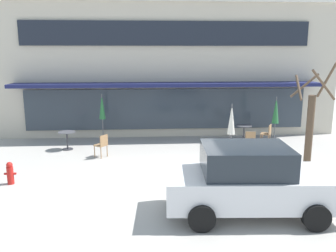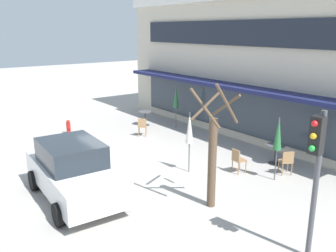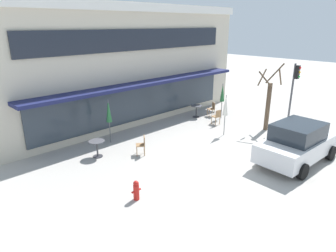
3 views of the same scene
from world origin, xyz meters
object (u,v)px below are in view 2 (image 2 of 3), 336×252
patio_umbrella_corner_open (278,134)px  cafe_chair_0 (287,161)px  cafe_chair_1 (238,159)px  traffic_light_pole (316,162)px  patio_umbrella_cream_folded (190,128)px  street_tree (213,154)px  parked_sedan (73,171)px  fire_hydrant (68,127)px  cafe_table_near_wall (145,116)px  cafe_chair_2 (142,126)px  patio_umbrella_green_folded (176,97)px  cafe_table_streetside (275,151)px

patio_umbrella_corner_open → cafe_chair_0: bearing=94.2°
cafe_chair_1 → traffic_light_pole: 5.29m
patio_umbrella_corner_open → patio_umbrella_cream_folded: bearing=-141.0°
street_tree → parked_sedan: bearing=-134.2°
traffic_light_pole → fire_hydrant: 12.85m
patio_umbrella_cream_folded → parked_sedan: 4.21m
patio_umbrella_cream_folded → cafe_chair_1: 2.06m
cafe_chair_0 → cafe_chair_1: 1.70m
cafe_table_near_wall → cafe_chair_2: (1.58, -1.21, 0.01)m
cafe_table_near_wall → patio_umbrella_green_folded: size_ratio=0.35×
cafe_table_streetside → street_tree: street_tree is taller
patio_umbrella_green_folded → cafe_chair_0: 7.36m
cafe_table_near_wall → cafe_chair_0: cafe_chair_0 is taller
cafe_chair_0 → cafe_chair_2: size_ratio=1.00×
patio_umbrella_cream_folded → parked_sedan: (-0.53, -4.11, -0.75)m
cafe_table_streetside → traffic_light_pole: 6.16m
cafe_table_streetside → cafe_chair_2: (-6.13, -2.03, 0.01)m
patio_umbrella_cream_folded → cafe_chair_0: 3.61m
parked_sedan → patio_umbrella_cream_folded: bearing=82.6°
patio_umbrella_green_folded → fire_hydrant: (-2.29, -4.93, -1.27)m
cafe_chair_1 → fire_hydrant: size_ratio=1.26×
patio_umbrella_cream_folded → parked_sedan: bearing=-97.4°
patio_umbrella_cream_folded → parked_sedan: patio_umbrella_cream_folded is taller
patio_umbrella_cream_folded → cafe_chair_0: patio_umbrella_cream_folded is taller
parked_sedan → cafe_table_streetside: bearing=75.3°
cafe_table_streetside → patio_umbrella_corner_open: size_ratio=0.35×
cafe_chair_0 → fire_hydrant: 10.42m
patio_umbrella_corner_open → cafe_chair_2: patio_umbrella_corner_open is taller
patio_umbrella_corner_open → cafe_chair_1: bearing=-155.6°
patio_umbrella_green_folded → cafe_chair_2: size_ratio=2.47×
cafe_chair_1 → fire_hydrant: (-8.38, -2.95, -0.17)m
cafe_table_near_wall → fire_hydrant: 4.02m
cafe_chair_2 → parked_sedan: (4.23, -5.20, 0.35)m
cafe_table_streetside → street_tree: (0.99, -4.26, 1.10)m
patio_umbrella_cream_folded → traffic_light_pole: traffic_light_pole is taller
cafe_chair_2 → street_tree: bearing=-17.4°
street_tree → fire_hydrant: 9.72m
cafe_chair_0 → fire_hydrant: bearing=-156.3°
parked_sedan → traffic_light_pole: bearing=26.4°
patio_umbrella_cream_folded → fire_hydrant: 7.55m
patio_umbrella_corner_open → parked_sedan: (-2.85, -5.99, -0.75)m
cafe_table_streetside → cafe_chair_2: bearing=-161.6°
cafe_table_near_wall → fire_hydrant: (-0.92, -3.91, -0.16)m
cafe_chair_0 → patio_umbrella_corner_open: bearing=-85.8°
cafe_chair_0 → parked_sedan: 7.26m
cafe_table_streetside → parked_sedan: (-1.90, -7.23, 0.36)m
cafe_table_near_wall → parked_sedan: bearing=-47.8°
fire_hydrant → cafe_table_near_wall: bearing=76.8°
cafe_table_streetside → cafe_chair_1: (-0.25, -1.79, 0.01)m
parked_sedan → street_tree: 4.21m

